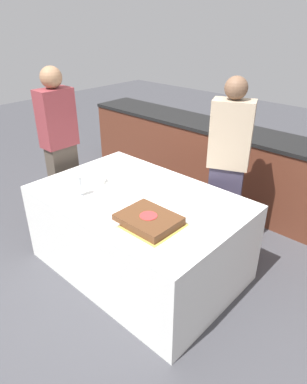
{
  "coord_description": "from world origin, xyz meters",
  "views": [
    {
      "loc": [
        1.8,
        -1.76,
        2.11
      ],
      "look_at": [
        0.18,
        0.0,
        0.85
      ],
      "focal_mm": 32.0,
      "sensor_mm": 36.0,
      "label": 1
    }
  ],
  "objects_px": {
    "wine_glass": "(79,183)",
    "person_cutting_cake": "(228,167)",
    "plate_stack": "(93,180)",
    "person_seated_left": "(61,149)",
    "cake": "(149,220)"
  },
  "relations": [
    {
      "from": "plate_stack",
      "to": "person_seated_left",
      "type": "bearing_deg",
      "value": 171.85
    },
    {
      "from": "plate_stack",
      "to": "person_cutting_cake",
      "type": "height_order",
      "value": "person_cutting_cake"
    },
    {
      "from": "person_cutting_cake",
      "to": "cake",
      "type": "bearing_deg",
      "value": 66.01
    },
    {
      "from": "cake",
      "to": "plate_stack",
      "type": "relative_size",
      "value": 2.03
    },
    {
      "from": "cake",
      "to": "person_cutting_cake",
      "type": "bearing_deg",
      "value": 90.0
    },
    {
      "from": "wine_glass",
      "to": "person_cutting_cake",
      "type": "height_order",
      "value": "person_cutting_cake"
    },
    {
      "from": "cake",
      "to": "plate_stack",
      "type": "bearing_deg",
      "value": 169.34
    },
    {
      "from": "plate_stack",
      "to": "person_cutting_cake",
      "type": "distance_m",
      "value": 1.23
    },
    {
      "from": "cake",
      "to": "wine_glass",
      "type": "height_order",
      "value": "wine_glass"
    },
    {
      "from": "plate_stack",
      "to": "person_seated_left",
      "type": "height_order",
      "value": "person_seated_left"
    },
    {
      "from": "cake",
      "to": "person_seated_left",
      "type": "xyz_separation_m",
      "value": [
        -1.46,
        0.25,
        0.1
      ]
    },
    {
      "from": "person_cutting_cake",
      "to": "person_seated_left",
      "type": "relative_size",
      "value": 0.99
    },
    {
      "from": "plate_stack",
      "to": "cake",
      "type": "bearing_deg",
      "value": -10.66
    },
    {
      "from": "plate_stack",
      "to": "wine_glass",
      "type": "xyz_separation_m",
      "value": [
        0.13,
        -0.24,
        0.1
      ]
    },
    {
      "from": "plate_stack",
      "to": "person_cutting_cake",
      "type": "bearing_deg",
      "value": 46.83
    }
  ]
}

